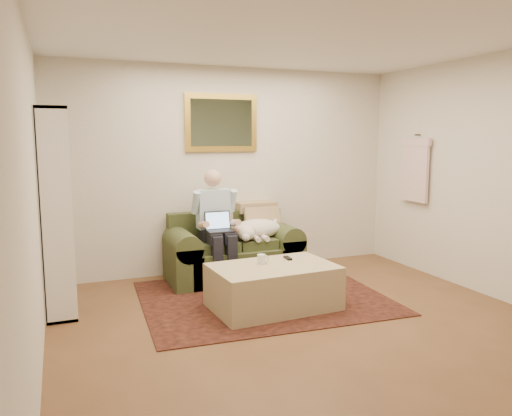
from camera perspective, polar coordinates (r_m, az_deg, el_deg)
room_shell at (r=4.47m, az=5.95°, el=2.64°), size 4.51×5.00×2.61m
rug at (r=5.48m, az=0.80°, el=-10.18°), size 2.65×2.16×0.01m
sofa at (r=6.15m, az=-2.65°, el=-5.52°), size 1.60×0.81×0.96m
seated_man at (r=5.86m, az=-4.43°, el=-2.26°), size 0.53×0.75×1.34m
laptop at (r=5.79m, az=-4.25°, el=-2.05°), size 0.31×0.25×0.22m
sleeping_dog at (r=6.10m, az=0.12°, el=-2.40°), size 0.66×0.41×0.24m
ottoman at (r=5.10m, az=1.98°, el=-9.00°), size 1.27×0.85×0.44m
coffee_mug at (r=5.08m, az=0.62°, el=-5.89°), size 0.08×0.08×0.10m
tv_remote at (r=5.31m, az=3.65°, el=-5.73°), size 0.06×0.15×0.02m
bookshelf at (r=5.24m, az=-21.83°, el=-0.41°), size 0.28×0.80×2.00m
wall_mirror at (r=6.37m, az=-3.97°, el=9.69°), size 0.94×0.04×0.72m
hanging_shirt at (r=6.72m, az=17.72°, el=4.55°), size 0.06×0.52×0.90m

